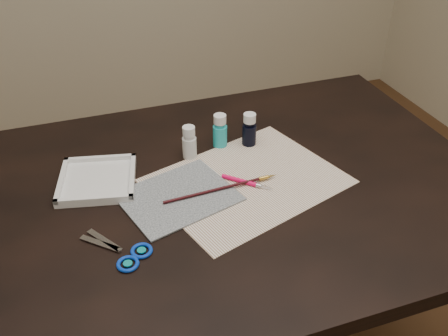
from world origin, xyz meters
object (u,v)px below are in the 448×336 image
object	(u,v)px
paper	(247,181)
palette_tray	(97,179)
scissors	(112,249)
paint_bottle_navy	(249,129)
paint_bottle_cyan	(220,131)
paint_bottle_white	(189,142)
canvas	(178,196)

from	to	relation	value
paper	palette_tray	xyz separation A→B (m)	(-0.34, 0.11, 0.01)
palette_tray	scissors	bearing A→B (deg)	-90.81
scissors	paint_bottle_navy	bearing A→B (deg)	-101.72
paint_bottle_navy	scissors	size ratio (longest dim) A/B	0.52
scissors	palette_tray	world-z (taller)	palette_tray
paint_bottle_navy	scissors	world-z (taller)	paint_bottle_navy
paint_bottle_cyan	paint_bottle_white	bearing A→B (deg)	-163.82
canvas	palette_tray	size ratio (longest dim) A/B	1.39
paint_bottle_white	paint_bottle_navy	distance (m)	0.17
paper	paint_bottle_navy	world-z (taller)	paint_bottle_navy
scissors	paint_bottle_cyan	bearing A→B (deg)	-94.25
canvas	paint_bottle_white	distance (m)	0.18
scissors	paint_bottle_white	bearing A→B (deg)	-87.74
scissors	palette_tray	size ratio (longest dim) A/B	0.98
canvas	paint_bottle_navy	world-z (taller)	paint_bottle_navy
paint_bottle_cyan	scissors	xyz separation A→B (m)	(-0.34, -0.31, -0.04)
paint_bottle_navy	scissors	xyz separation A→B (m)	(-0.41, -0.29, -0.04)
canvas	paper	bearing A→B (deg)	2.51
paper	paint_bottle_cyan	xyz separation A→B (m)	(-0.01, 0.18, 0.05)
paper	paint_bottle_navy	distance (m)	0.18
canvas	scissors	bearing A→B (deg)	-144.00
paint_bottle_navy	palette_tray	bearing A→B (deg)	-173.68
paint_bottle_white	scissors	xyz separation A→B (m)	(-0.25, -0.28, -0.04)
canvas	palette_tray	world-z (taller)	palette_tray
paint_bottle_cyan	paint_bottle_navy	xyz separation A→B (m)	(0.08, -0.02, -0.00)
paper	canvas	bearing A→B (deg)	-177.49
paper	paint_bottle_cyan	world-z (taller)	paint_bottle_cyan
paper	scissors	distance (m)	0.37
paper	canvas	size ratio (longest dim) A/B	1.75
paint_bottle_cyan	paint_bottle_navy	size ratio (longest dim) A/B	1.01
paint_bottle_cyan	palette_tray	xyz separation A→B (m)	(-0.33, -0.06, -0.04)
paint_bottle_navy	paint_bottle_white	bearing A→B (deg)	-177.55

